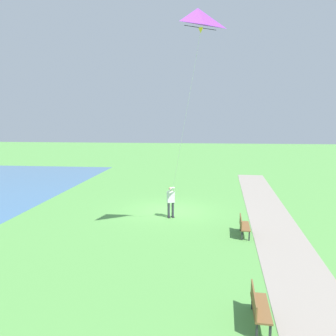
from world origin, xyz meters
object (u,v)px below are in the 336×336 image
Objects in this scene: flying_kite at (198,22)px; park_bench_near_walkway at (243,225)px; person_kite_flyer at (171,199)px; park_bench_far_walkway at (258,305)px.

park_bench_near_walkway is (-2.23, -0.90, -8.89)m from flying_kite.
park_bench_far_walkway is (-3.28, 9.52, -0.54)m from person_kite_flyer.
flying_kite is at bearing 22.00° from park_bench_near_walkway.
park_bench_far_walkway is at bearing 86.73° from park_bench_near_walkway.
flying_kite reaches higher than park_bench_near_walkway.
flying_kite is (-1.45, 3.43, 8.35)m from person_kite_flyer.
flying_kite reaches higher than person_kite_flyer.
person_kite_flyer is 1.20× the size of park_bench_far_walkway.
person_kite_flyer is 0.22× the size of flying_kite.
person_kite_flyer is 1.20× the size of park_bench_near_walkway.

